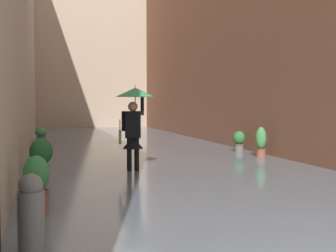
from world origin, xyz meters
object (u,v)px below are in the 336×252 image
Objects in this scene: potted_plant_near_left at (239,141)px; mooring_bollard at (31,217)px; potted_plant_near_right at (36,185)px; potted_plant_mid_right at (41,135)px; person_wading at (134,113)px; potted_plant_far_right at (41,156)px; potted_plant_far_left at (261,142)px.

potted_plant_near_left is 10.36m from mooring_bollard.
potted_plant_mid_right is at bearing -89.98° from potted_plant_near_right.
person_wading is 2.85× the size of potted_plant_near_left.
potted_plant_mid_right is 0.74× the size of potted_plant_far_right.
person_wading reaches higher than potted_plant_far_left.
potted_plant_near_right is at bearing 57.80° from person_wading.
person_wading is at bearing -122.20° from potted_plant_near_right.
mooring_bollard is (0.08, 4.94, -0.07)m from potted_plant_far_right.
potted_plant_mid_right is 0.73× the size of potted_plant_near_right.
person_wading reaches higher than potted_plant_near_right.
potted_plant_far_left is (-4.25, -1.45, -0.97)m from person_wading.
mooring_bollard is at bearing 66.76° from person_wading.
potted_plant_mid_right is 13.34m from mooring_bollard.
person_wading reaches higher than mooring_bollard.
person_wading reaches higher than potted_plant_mid_right.
potted_plant_far_left reaches higher than potted_plant_mid_right.
potted_plant_far_left reaches higher than mooring_bollard.
person_wading is at bearing 18.88° from potted_plant_far_left.
potted_plant_near_left is 0.80× the size of mooring_bollard.
mooring_bollard is at bearing 89.11° from potted_plant_near_right.
potted_plant_near_left is 0.78× the size of potted_plant_far_left.
potted_plant_far_right is 0.97× the size of mooring_bollard.
potted_plant_far_left reaches higher than potted_plant_far_right.
person_wading is 3.14× the size of potted_plant_mid_right.
potted_plant_far_left is 8.15m from potted_plant_near_right.
mooring_bollard is (0.03, 1.70, -0.02)m from potted_plant_near_right.
potted_plant_mid_right is 8.40m from potted_plant_far_right.
potted_plant_far_right is at bearing 7.18° from person_wading.
potted_plant_mid_right is (2.22, -8.13, -1.08)m from person_wading.
potted_plant_mid_right is 0.70× the size of potted_plant_far_left.
potted_plant_far_right is 0.95× the size of potted_plant_far_left.
person_wading is at bearing -113.24° from mooring_bollard.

